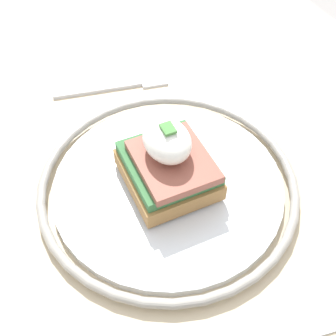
{
  "coord_description": "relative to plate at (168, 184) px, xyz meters",
  "views": [
    {
      "loc": [
        0.25,
        -0.13,
        1.12
      ],
      "look_at": [
        -0.01,
        -0.01,
        0.78
      ],
      "focal_mm": 45.0,
      "sensor_mm": 36.0,
      "label": 1
    }
  ],
  "objects": [
    {
      "name": "fork",
      "position": [
        -0.19,
        0.01,
        -0.01
      ],
      "size": [
        0.05,
        0.16,
        0.0
      ],
      "color": "silver",
      "rests_on": "dining_table"
    },
    {
      "name": "dining_table",
      "position": [
        0.01,
        0.01,
        -0.12
      ],
      "size": [
        1.08,
        0.78,
        0.75
      ],
      "color": "#C6B28E",
      "rests_on": "ground_plane"
    },
    {
      "name": "plate",
      "position": [
        0.0,
        0.0,
        0.0
      ],
      "size": [
        0.29,
        0.29,
        0.02
      ],
      "color": "silver",
      "rests_on": "dining_table"
    },
    {
      "name": "sandwich",
      "position": [
        -0.0,
        0.0,
        0.04
      ],
      "size": [
        0.1,
        0.09,
        0.08
      ],
      "color": "#9E703D",
      "rests_on": "plate"
    }
  ]
}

